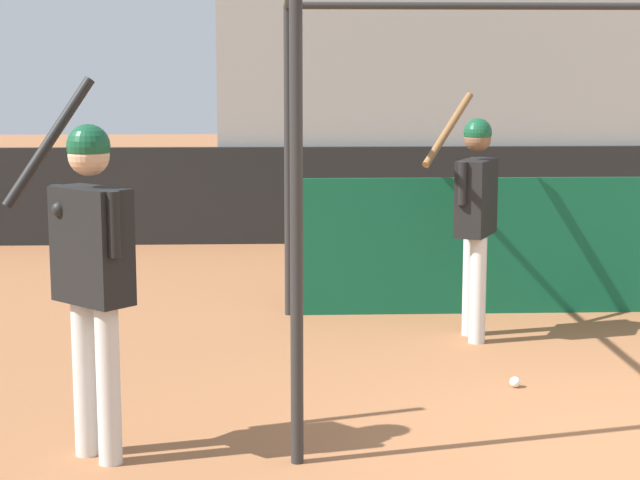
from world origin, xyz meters
The scene contains 6 objects.
outfield_wall centered at (0.00, 7.51, 0.60)m, with size 24.00×0.12×1.20m.
bleacher_section centered at (0.00, 9.57, 1.63)m, with size 5.95×4.00×3.28m.
batting_cage centered at (-0.31, 2.94, 1.17)m, with size 3.76×3.66×2.71m.
player_batter centered at (-0.69, 2.69, 1.07)m, with size 0.63×1.01×1.95m.
player_waiting centered at (-3.27, 0.11, 1.14)m, with size 0.76×0.62×2.11m.
baseball centered at (-0.64, 1.34, 0.04)m, with size 0.07×0.07×0.07m.
Camera 1 is at (-2.26, -5.62, 2.15)m, focal length 60.00 mm.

